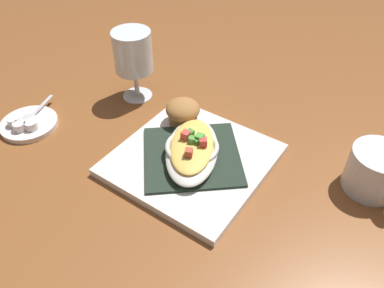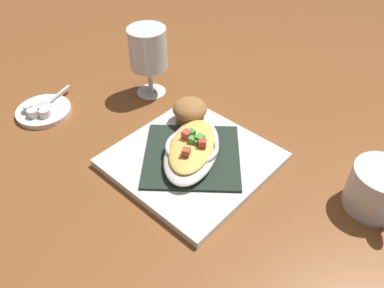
# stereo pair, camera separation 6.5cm
# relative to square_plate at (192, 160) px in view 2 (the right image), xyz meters

# --- Properties ---
(ground_plane) EXTENTS (2.60, 2.60, 0.00)m
(ground_plane) POSITION_rel_square_plate_xyz_m (0.00, 0.00, -0.01)
(ground_plane) COLOR brown
(square_plate) EXTENTS (0.30, 0.30, 0.02)m
(square_plate) POSITION_rel_square_plate_xyz_m (0.00, 0.00, 0.00)
(square_plate) COLOR white
(square_plate) RESTS_ON ground_plane
(folded_napkin) EXTENTS (0.22, 0.22, 0.00)m
(folded_napkin) POSITION_rel_square_plate_xyz_m (0.00, 0.00, 0.01)
(folded_napkin) COLOR #253227
(folded_napkin) RESTS_ON square_plate
(gratin_dish) EXTENTS (0.19, 0.13, 0.04)m
(gratin_dish) POSITION_rel_square_plate_xyz_m (0.00, 0.00, 0.03)
(gratin_dish) COLOR silver
(gratin_dish) RESTS_ON folded_napkin
(muffin) EXTENTS (0.07, 0.07, 0.05)m
(muffin) POSITION_rel_square_plate_xyz_m (-0.08, -0.05, 0.03)
(muffin) COLOR #AA723D
(muffin) RESTS_ON square_plate
(coffee_mug) EXTENTS (0.11, 0.09, 0.08)m
(coffee_mug) POSITION_rel_square_plate_xyz_m (-0.05, 0.30, 0.03)
(coffee_mug) COLOR white
(coffee_mug) RESTS_ON ground_plane
(stemmed_glass) EXTENTS (0.08, 0.08, 0.15)m
(stemmed_glass) POSITION_rel_square_plate_xyz_m (-0.15, -0.19, 0.09)
(stemmed_glass) COLOR white
(stemmed_glass) RESTS_ON ground_plane
(creamer_saucer) EXTENTS (0.11, 0.11, 0.01)m
(creamer_saucer) POSITION_rel_square_plate_xyz_m (0.02, -0.34, -0.00)
(creamer_saucer) COLOR white
(creamer_saucer) RESTS_ON ground_plane
(spoon) EXTENTS (0.11, 0.03, 0.01)m
(spoon) POSITION_rel_square_plate_xyz_m (0.01, -0.34, 0.01)
(spoon) COLOR silver
(spoon) RESTS_ON creamer_saucer
(creamer_cup_0) EXTENTS (0.02, 0.02, 0.02)m
(creamer_cup_0) POSITION_rel_square_plate_xyz_m (0.04, -0.36, 0.01)
(creamer_cup_0) COLOR white
(creamer_cup_0) RESTS_ON creamer_saucer
(creamer_cup_1) EXTENTS (0.02, 0.02, 0.02)m
(creamer_cup_1) POSITION_rel_square_plate_xyz_m (0.04, -0.34, 0.01)
(creamer_cup_1) COLOR white
(creamer_cup_1) RESTS_ON creamer_saucer
(creamer_cup_2) EXTENTS (0.02, 0.02, 0.02)m
(creamer_cup_2) POSITION_rel_square_plate_xyz_m (0.03, -0.32, 0.01)
(creamer_cup_2) COLOR white
(creamer_cup_2) RESTS_ON creamer_saucer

